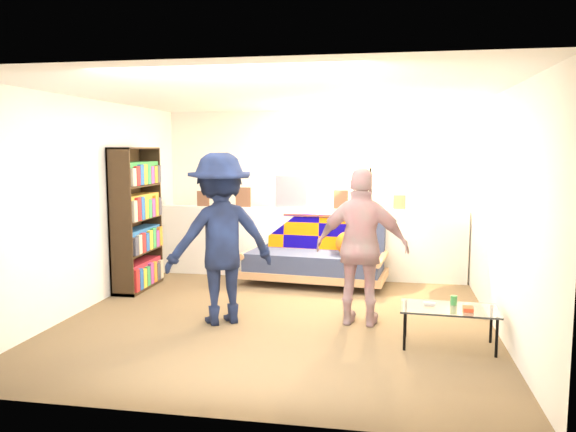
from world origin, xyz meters
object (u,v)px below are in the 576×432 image
at_px(person_right, 362,247).
at_px(floor_lamp, 371,198).
at_px(coffee_table, 450,310).
at_px(person_left, 220,239).
at_px(bookshelf, 136,223).
at_px(futon_sofa, 317,256).

bearing_deg(person_right, floor_lamp, -85.89).
distance_m(coffee_table, floor_lamp, 2.69).
bearing_deg(person_left, person_right, 153.98).
distance_m(bookshelf, coffee_table, 4.15).
distance_m(person_left, person_right, 1.48).
distance_m(floor_lamp, person_left, 2.58).
relative_size(floor_lamp, person_left, 0.92).
distance_m(bookshelf, floor_lamp, 3.15).
relative_size(futon_sofa, bookshelf, 1.08).
relative_size(coffee_table, person_right, 0.55).
bearing_deg(person_right, futon_sofa, -63.17).
bearing_deg(person_right, coffee_table, 153.09).
distance_m(bookshelf, person_right, 3.15).
relative_size(bookshelf, floor_lamp, 1.12).
xyz_separation_m(bookshelf, floor_lamp, (3.00, 0.88, 0.31)).
xyz_separation_m(coffee_table, person_left, (-2.31, 0.35, 0.55)).
bearing_deg(person_right, bookshelf, -14.03).
distance_m(futon_sofa, coffee_table, 2.71).
xyz_separation_m(coffee_table, person_right, (-0.84, 0.53, 0.47)).
bearing_deg(person_left, bookshelf, -71.27).
relative_size(futon_sofa, person_right, 1.22).
height_order(coffee_table, floor_lamp, floor_lamp).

